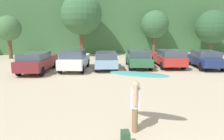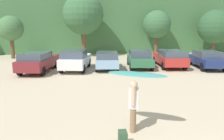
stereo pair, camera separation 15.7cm
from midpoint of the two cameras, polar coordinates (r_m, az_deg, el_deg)
hillside_ridge at (r=34.09m, az=-1.67°, el=11.32°), size 108.00×12.00×6.94m
tree_ridge_back at (r=26.18m, az=-24.79°, el=9.80°), size 2.67×2.67×4.60m
tree_left at (r=25.60m, az=-7.34°, el=14.21°), size 4.62×4.62×7.12m
tree_far_left at (r=27.83m, az=11.78°, el=11.53°), size 3.39×3.39×5.40m
tree_center at (r=29.43m, az=25.42°, el=10.13°), size 4.03×4.03×5.42m
parked_car_maroon at (r=17.61m, az=-18.48°, el=2.19°), size 2.52×4.84×1.53m
parked_car_white at (r=17.66m, az=-9.26°, el=2.73°), size 2.44×4.58×1.63m
parked_car_sky_blue at (r=17.74m, az=-1.09°, el=2.70°), size 1.98×4.00×1.46m
parked_car_forest_green at (r=18.71m, az=7.46°, el=3.04°), size 2.24×4.35×1.50m
parked_car_red at (r=19.40m, az=15.09°, el=3.14°), size 2.23×4.71×1.51m
parked_car_navy at (r=19.93m, az=23.74°, el=2.66°), size 2.37×4.51×1.45m
person_adult at (r=7.30m, az=6.25°, el=-8.54°), size 0.40×0.68×1.70m
surfboard_teal at (r=7.18m, az=7.06°, el=-1.09°), size 2.04×1.42×0.11m
backpack_dropped at (r=6.66m, az=3.53°, el=-17.49°), size 0.24×0.34×0.45m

